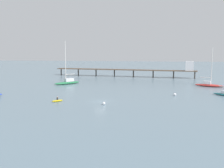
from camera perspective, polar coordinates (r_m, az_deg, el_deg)
name	(u,v)px	position (r m, az deg, el deg)	size (l,w,h in m)	color
ground_plane	(100,101)	(63.67, -2.42, -3.55)	(400.00, 400.00, 0.00)	slate
pier	(146,69)	(116.81, 6.82, 3.10)	(59.44, 10.83, 6.83)	brown
sailboat_red	(209,84)	(93.08, 19.07, -0.04)	(9.08, 5.53, 12.14)	red
sailboat_green	(67,82)	(95.20, -9.01, 0.49)	(8.02, 8.26, 14.27)	#287F4C
dinghy_yellow	(57,101)	(64.78, -11.00, -3.30)	(2.68, 2.85, 1.14)	yellow
mooring_buoy_far	(175,94)	(72.73, 12.60, -2.08)	(0.72, 0.72, 0.72)	silver
mooring_buoy_near	(104,103)	(59.75, -1.66, -3.94)	(0.65, 0.65, 0.65)	silver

